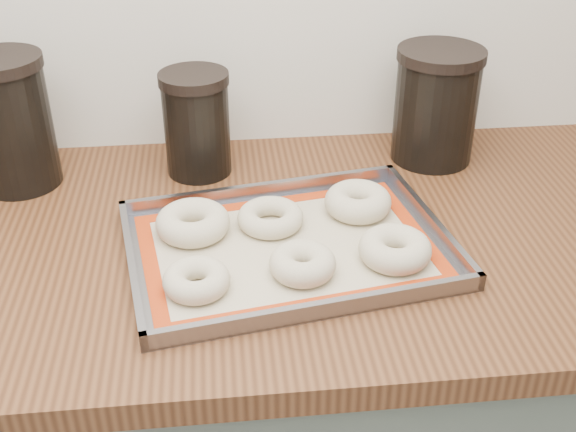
{
  "coord_description": "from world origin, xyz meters",
  "views": [
    {
      "loc": [
        -0.1,
        0.75,
        1.5
      ],
      "look_at": [
        -0.01,
        1.62,
        0.96
      ],
      "focal_mm": 45.0,
      "sensor_mm": 36.0,
      "label": 1
    }
  ],
  "objects": [
    {
      "name": "canister_mid",
      "position": [
        -0.14,
        1.88,
        0.99
      ],
      "size": [
        0.12,
        0.12,
        0.18
      ],
      "color": "black",
      "rests_on": "countertop"
    },
    {
      "name": "bagel_front_mid",
      "position": [
        0.0,
        1.55,
        0.92
      ],
      "size": [
        0.11,
        0.11,
        0.04
      ],
      "primitive_type": "torus",
      "rotation": [
        0.0,
        0.0,
        0.27
      ],
      "color": "beige",
      "rests_on": "baking_mat"
    },
    {
      "name": "bagel_back_mid",
      "position": [
        -0.03,
        1.68,
        0.92
      ],
      "size": [
        0.1,
        0.1,
        0.03
      ],
      "primitive_type": "torus",
      "rotation": [
        0.0,
        0.0,
        -0.02
      ],
      "color": "beige",
      "rests_on": "baking_mat"
    },
    {
      "name": "bagel_back_left",
      "position": [
        -0.15,
        1.67,
        0.92
      ],
      "size": [
        0.14,
        0.14,
        0.04
      ],
      "primitive_type": "torus",
      "rotation": [
        0.0,
        0.0,
        0.34
      ],
      "color": "beige",
      "rests_on": "baking_mat"
    },
    {
      "name": "bagel_front_right",
      "position": [
        0.14,
        1.57,
        0.92
      ],
      "size": [
        0.1,
        0.1,
        0.04
      ],
      "primitive_type": "torus",
      "rotation": [
        0.0,
        0.0,
        0.0
      ],
      "color": "beige",
      "rests_on": "baking_mat"
    },
    {
      "name": "canister_left",
      "position": [
        -0.44,
        1.87,
        1.01
      ],
      "size": [
        0.14,
        0.14,
        0.22
      ],
      "color": "black",
      "rests_on": "countertop"
    },
    {
      "name": "countertop",
      "position": [
        0.0,
        1.68,
        0.88
      ],
      "size": [
        3.06,
        0.68,
        0.04
      ],
      "primitive_type": "cube",
      "color": "brown",
      "rests_on": "cabinet"
    },
    {
      "name": "bagel_back_right",
      "position": [
        0.11,
        1.71,
        0.92
      ],
      "size": [
        0.11,
        0.11,
        0.04
      ],
      "primitive_type": "torus",
      "rotation": [
        0.0,
        0.0,
        0.04
      ],
      "color": "beige",
      "rests_on": "baking_mat"
    },
    {
      "name": "canister_right",
      "position": [
        0.28,
        1.89,
        1.0
      ],
      "size": [
        0.15,
        0.15,
        0.2
      ],
      "color": "black",
      "rests_on": "countertop"
    },
    {
      "name": "baking_tray",
      "position": [
        -0.01,
        1.62,
        0.91
      ],
      "size": [
        0.51,
        0.4,
        0.03
      ],
      "rotation": [
        0.0,
        0.0,
        0.16
      ],
      "color": "gray",
      "rests_on": "countertop"
    },
    {
      "name": "bagel_front_left",
      "position": [
        -0.14,
        1.53,
        0.92
      ],
      "size": [
        0.1,
        0.1,
        0.03
      ],
      "primitive_type": "torus",
      "rotation": [
        0.0,
        0.0,
        -0.13
      ],
      "color": "beige",
      "rests_on": "baking_mat"
    },
    {
      "name": "baking_mat",
      "position": [
        -0.01,
        1.62,
        0.9
      ],
      "size": [
        0.46,
        0.35,
        0.0
      ],
      "rotation": [
        0.0,
        0.0,
        0.16
      ],
      "color": "#C6B793",
      "rests_on": "baking_tray"
    }
  ]
}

